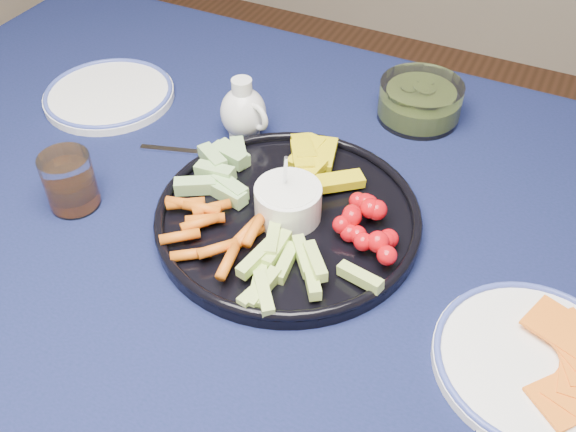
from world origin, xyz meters
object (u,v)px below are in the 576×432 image
at_px(side_plate_extra, 109,94).
at_px(dining_table, 307,293).
at_px(creamer_pitcher, 244,112).
at_px(crudite_platter, 286,212).
at_px(pickle_bowl, 420,102).
at_px(juice_tumbler, 71,184).
at_px(cheese_plate, 536,360).

bearing_deg(side_plate_extra, dining_table, -20.81).
relative_size(dining_table, creamer_pitcher, 16.40).
bearing_deg(side_plate_extra, creamer_pitcher, 2.85).
height_order(crudite_platter, side_plate_extra, crudite_platter).
bearing_deg(crudite_platter, side_plate_extra, 161.15).
distance_m(dining_table, pickle_bowl, 0.38).
relative_size(crudite_platter, pickle_bowl, 2.67).
relative_size(crudite_platter, side_plate_extra, 1.64).
height_order(creamer_pitcher, juice_tumbler, creamer_pitcher).
bearing_deg(creamer_pitcher, cheese_plate, -25.27).
height_order(crudite_platter, cheese_plate, crudite_platter).
height_order(dining_table, side_plate_extra, side_plate_extra).
bearing_deg(juice_tumbler, dining_table, 10.68).
relative_size(crudite_platter, juice_tumbler, 4.37).
relative_size(juice_tumbler, side_plate_extra, 0.38).
bearing_deg(creamer_pitcher, side_plate_extra, -177.15).
relative_size(dining_table, juice_tumbler, 19.89).
height_order(creamer_pitcher, side_plate_extra, creamer_pitcher).
relative_size(creamer_pitcher, juice_tumbler, 1.21).
height_order(creamer_pitcher, cheese_plate, creamer_pitcher).
distance_m(pickle_bowl, juice_tumbler, 0.56).
xyz_separation_m(crudite_platter, side_plate_extra, (-0.41, 0.14, -0.01)).
height_order(pickle_bowl, side_plate_extra, pickle_bowl).
height_order(crudite_platter, pickle_bowl, crudite_platter).
bearing_deg(cheese_plate, pickle_bowl, 123.32).
distance_m(cheese_plate, side_plate_extra, 0.80).
height_order(cheese_plate, juice_tumbler, juice_tumbler).
distance_m(dining_table, cheese_plate, 0.32).
distance_m(dining_table, juice_tumbler, 0.37).
bearing_deg(cheese_plate, juice_tumbler, -178.73).
bearing_deg(creamer_pitcher, juice_tumbler, -118.31).
distance_m(crudite_platter, creamer_pitcher, 0.22).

